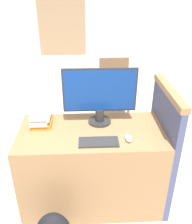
% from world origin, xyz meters
% --- Properties ---
extents(ground_plane, '(20.00, 20.00, 0.00)m').
position_xyz_m(ground_plane, '(0.00, 0.00, 0.00)').
color(ground_plane, '#B2B2AD').
extents(desk, '(1.20, 0.61, 0.76)m').
position_xyz_m(desk, '(0.00, 0.30, 0.38)').
color(desk, '#9E7047').
rests_on(desk, ground_plane).
extents(carrel_divider, '(0.07, 0.71, 1.10)m').
position_xyz_m(carrel_divider, '(0.63, 0.35, 0.56)').
color(carrel_divider, '#474C70').
rests_on(carrel_divider, ground_plane).
extents(monitor, '(0.61, 0.20, 0.49)m').
position_xyz_m(monitor, '(0.08, 0.44, 1.02)').
color(monitor, '#282828').
rests_on(monitor, desk).
extents(keyboard, '(0.30, 0.13, 0.02)m').
position_xyz_m(keyboard, '(0.05, 0.13, 0.77)').
color(keyboard, '#2D2D2D').
rests_on(keyboard, desk).
extents(mouse, '(0.05, 0.10, 0.04)m').
position_xyz_m(mouse, '(0.28, 0.15, 0.77)').
color(mouse, silver).
rests_on(mouse, desk).
extents(book_stack, '(0.17, 0.24, 0.13)m').
position_xyz_m(book_stack, '(-0.42, 0.42, 0.82)').
color(book_stack, orange).
rests_on(book_stack, desk).
extents(far_chair, '(0.44, 0.44, 0.84)m').
position_xyz_m(far_chair, '(0.39, 2.03, 0.47)').
color(far_chair, brown).
rests_on(far_chair, ground_plane).
extents(bookshelf_far, '(1.23, 0.32, 2.09)m').
position_xyz_m(bookshelf_far, '(-0.63, 5.61, 1.05)').
color(bookshelf_far, '#9E7A56').
rests_on(bookshelf_far, ground_plane).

